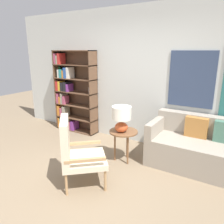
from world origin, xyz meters
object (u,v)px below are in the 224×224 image
(armchair, at_px, (75,150))
(table_lamp, at_px, (122,117))
(side_table, at_px, (123,135))
(bookshelf, at_px, (71,94))
(couch, at_px, (207,150))

(armchair, distance_m, table_lamp, 0.98)
(armchair, distance_m, side_table, 0.99)
(bookshelf, distance_m, side_table, 2.01)
(armchair, bearing_deg, bookshelf, 132.64)
(bookshelf, bearing_deg, table_lamp, -23.82)
(couch, bearing_deg, table_lamp, -157.43)
(armchair, bearing_deg, table_lamp, 75.06)
(armchair, height_order, table_lamp, table_lamp)
(couch, xyz_separation_m, side_table, (-1.28, -0.48, 0.16))
(side_table, relative_size, table_lamp, 1.25)
(table_lamp, bearing_deg, bookshelf, 156.18)
(bookshelf, xyz_separation_m, couch, (3.10, -0.26, -0.56))
(couch, distance_m, side_table, 1.38)
(armchair, distance_m, couch, 2.12)
(armchair, relative_size, table_lamp, 2.24)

